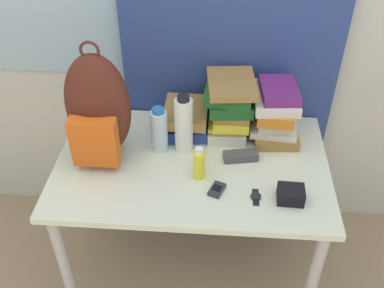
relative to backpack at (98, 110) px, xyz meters
The scene contains 14 objects.
wall_back 0.65m from the backpack, 47.37° to the left, with size 6.00×0.06×2.50m.
curtain_blue 0.72m from the backpack, 34.23° to the left, with size 1.01×0.04×2.50m.
desk 0.51m from the backpack, ahead, with size 1.18×0.75×0.72m.
backpack is the anchor object (origin of this frame).
book_stack_left 0.44m from the backpack, 27.61° to the left, with size 0.24×0.25×0.14m.
book_stack_center 0.59m from the backpack, 19.09° to the left, with size 0.24×0.28×0.28m.
book_stack_right 0.78m from the backpack, 13.96° to the left, with size 0.22×0.28×0.26m.
water_bottle 0.28m from the backpack, 11.21° to the left, with size 0.08×0.08×0.22m.
sports_bottle 0.37m from the backpack, ahead, with size 0.08×0.08×0.28m.
sunscreen_bottle 0.48m from the backpack, 16.36° to the right, with size 0.05×0.05×0.15m.
cell_phone 0.59m from the backpack, 22.17° to the right, with size 0.08×0.09×0.02m.
sunglasses_case 0.64m from the backpack, ahead, with size 0.16×0.08×0.04m.
camera_pouch 0.86m from the backpack, 16.52° to the right, with size 0.11×0.09×0.06m.
wristwatch 0.74m from the backpack, 19.34° to the right, with size 0.04×0.09×0.01m.
Camera 1 is at (0.11, -1.10, 2.01)m, focal length 42.00 mm.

